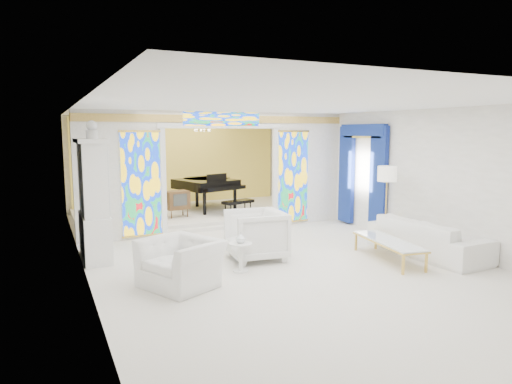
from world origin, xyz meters
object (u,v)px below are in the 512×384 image
sofa (427,237)px  coffee_table (388,242)px  china_cabinet (94,201)px  armchair_left (181,263)px  grand_piano (207,184)px  tv_console (177,200)px  armchair_right (256,235)px

sofa → coffee_table: (-1.00, 0.01, 0.01)m
sofa → china_cabinet: bearing=65.5°
armchair_left → sofa: (5.08, -0.31, -0.02)m
coffee_table → grand_piano: 6.50m
sofa → tv_console: bearing=33.5°
sofa → armchair_left: bearing=85.0°
sofa → grand_piano: grand_piano is taller
tv_console → armchair_right: bearing=-93.1°
grand_piano → coffee_table: bearing=-93.3°
china_cabinet → tv_console: 3.68m
armchair_left → grand_piano: bearing=131.3°
coffee_table → tv_console: tv_console is taller
grand_piano → tv_console: size_ratio=4.29×
armchair_left → tv_console: (1.34, 5.03, 0.26)m
sofa → tv_console: size_ratio=3.53×
tv_console → sofa: bearing=-64.2°
armchair_left → china_cabinet: bearing=179.5°
grand_piano → tv_console: bearing=-158.7°
armchair_left → armchair_right: bearing=91.2°
armchair_right → sofa: bearing=76.2°
armchair_left → tv_console: size_ratio=1.66×
armchair_right → coffee_table: armchair_right is taller
tv_console → grand_piano: bearing=29.1°
china_cabinet → coffee_table: size_ratio=1.42×
sofa → coffee_table: size_ratio=1.32×
sofa → armchair_right: bearing=68.3°
china_cabinet → sofa: bearing=-23.0°
china_cabinet → tv_console: bearing=48.4°
grand_piano → china_cabinet: bearing=-151.6°
china_cabinet → armchair_right: china_cabinet is taller
coffee_table → tv_console: (-2.75, 5.33, 0.27)m
armchair_right → coffee_table: size_ratio=0.56×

